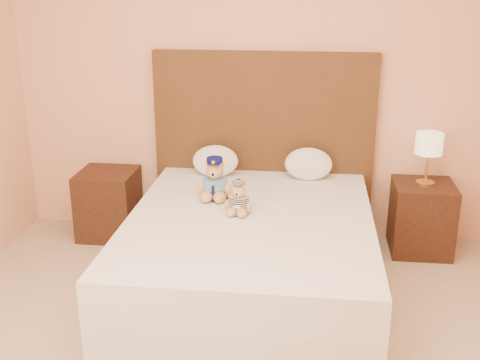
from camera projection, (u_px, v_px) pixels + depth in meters
The scene contains 10 objects.
room_walls at pixel (235, 30), 2.84m from camera, with size 4.04×4.52×2.72m.
bed at pixel (250, 254), 4.03m from camera, with size 1.60×2.00×0.55m.
headboard at pixel (263, 146), 4.83m from camera, with size 1.75×0.08×1.50m, color #4D2E17.
nightstand_left at pixel (109, 204), 4.93m from camera, with size 0.45×0.45×0.55m, color #3D2013.
nightstand_right at pixel (421, 218), 4.64m from camera, with size 0.45×0.45×0.55m, color #3D2013.
lamp at pixel (429, 146), 4.46m from camera, with size 0.20×0.20×0.40m.
teddy_police at pixel (215, 178), 4.22m from camera, with size 0.26×0.25×0.30m, color tan, non-canonical shape.
teddy_prisoner at pixel (239, 198), 3.96m from camera, with size 0.20×0.19×0.22m, color tan, non-canonical shape.
pillow_left at pixel (215, 159), 4.72m from camera, with size 0.36×0.23×0.25m, color white.
pillow_right at pixel (308, 163), 4.64m from camera, with size 0.37×0.24×0.26m, color white.
Camera 1 is at (0.37, -2.44, 2.06)m, focal length 45.00 mm.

